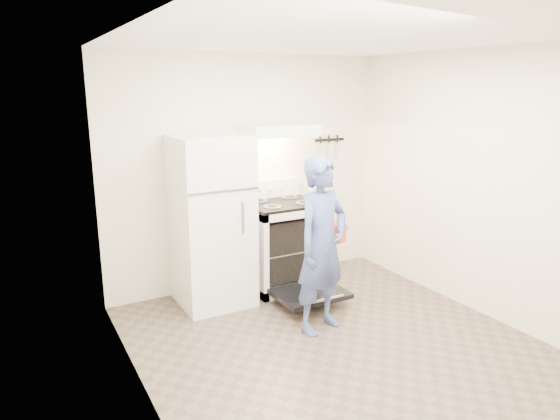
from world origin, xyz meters
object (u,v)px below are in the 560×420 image
at_px(refrigerator, 211,221).
at_px(stove_body, 281,246).
at_px(tea_kettle, 250,190).
at_px(dutch_oven, 330,233).
at_px(person, 322,245).

bearing_deg(refrigerator, stove_body, 1.77).
xyz_separation_m(tea_kettle, dutch_oven, (0.36, -0.99, -0.26)).
bearing_deg(tea_kettle, person, -84.32).
bearing_deg(dutch_oven, tea_kettle, 109.88).
height_order(refrigerator, stove_body, refrigerator).
bearing_deg(tea_kettle, dutch_oven, -70.12).
bearing_deg(stove_body, dutch_oven, -86.12).
bearing_deg(refrigerator, dutch_oven, -43.09).
xyz_separation_m(tea_kettle, person, (0.12, -1.21, -0.29)).
bearing_deg(tea_kettle, refrigerator, -161.00).
height_order(stove_body, dutch_oven, dutch_oven).
relative_size(person, dutch_oven, 4.20).
relative_size(refrigerator, dutch_oven, 4.51).
bearing_deg(tea_kettle, stove_body, -26.65).
bearing_deg(refrigerator, person, -58.58).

